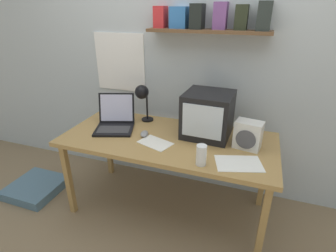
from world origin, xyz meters
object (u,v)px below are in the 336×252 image
object	(u,v)px
corner_desk	(168,144)
laptop	(115,120)
crt_monitor	(208,114)
loose_paper_near_monitor	(239,163)
floor_cushion	(36,187)
juice_glass	(201,156)
desk_lamp	(143,95)
space_heater	(248,135)
computer_mouse	(144,134)
printed_handout	(155,143)

from	to	relation	value
corner_desk	laptop	world-z (taller)	laptop
crt_monitor	loose_paper_near_monitor	world-z (taller)	crt_monitor
corner_desk	loose_paper_near_monitor	distance (m)	0.60
laptop	floor_cushion	size ratio (longest dim) A/B	0.88
juice_glass	floor_cushion	size ratio (longest dim) A/B	0.30
laptop	desk_lamp	bearing A→B (deg)	22.65
crt_monitor	juice_glass	xyz separation A→B (m)	(0.05, -0.45, -0.11)
corner_desk	floor_cushion	distance (m)	1.44
space_heater	computer_mouse	bearing A→B (deg)	-164.56
printed_handout	juice_glass	bearing A→B (deg)	-23.90
crt_monitor	laptop	bearing A→B (deg)	-169.03
space_heater	loose_paper_near_monitor	xyz separation A→B (m)	(-0.03, -0.24, -0.10)
desk_lamp	laptop	bearing A→B (deg)	-128.64
juice_glass	laptop	bearing A→B (deg)	157.92
crt_monitor	juice_glass	distance (m)	0.46
laptop	juice_glass	xyz separation A→B (m)	(0.82, -0.33, -0.00)
laptop	corner_desk	bearing A→B (deg)	-23.42
desk_lamp	space_heater	world-z (taller)	desk_lamp
laptop	space_heater	size ratio (longest dim) A/B	1.98
laptop	floor_cushion	bearing A→B (deg)	178.58
desk_lamp	computer_mouse	size ratio (longest dim) A/B	2.95
corner_desk	space_heater	xyz separation A→B (m)	(0.60, 0.04, 0.16)
corner_desk	desk_lamp	distance (m)	0.48
juice_glass	space_heater	distance (m)	0.43
laptop	juice_glass	distance (m)	0.89
desk_lamp	printed_handout	xyz separation A→B (m)	(0.24, -0.32, -0.25)
laptop	computer_mouse	bearing A→B (deg)	-31.85
loose_paper_near_monitor	space_heater	bearing A→B (deg)	82.75
floor_cushion	space_heater	bearing A→B (deg)	7.57
juice_glass	loose_paper_near_monitor	size ratio (longest dim) A/B	0.41
printed_handout	loose_paper_near_monitor	size ratio (longest dim) A/B	0.83
printed_handout	computer_mouse	bearing A→B (deg)	145.34
floor_cushion	desk_lamp	bearing A→B (deg)	22.85
space_heater	desk_lamp	bearing A→B (deg)	-179.98
space_heater	loose_paper_near_monitor	distance (m)	0.26
corner_desk	floor_cushion	bearing A→B (deg)	-170.67
juice_glass	printed_handout	world-z (taller)	juice_glass
laptop	loose_paper_near_monitor	xyz separation A→B (m)	(1.06, -0.24, -0.06)
desk_lamp	floor_cushion	size ratio (longest dim) A/B	0.75
computer_mouse	laptop	bearing A→B (deg)	166.98
desk_lamp	juice_glass	bearing A→B (deg)	-28.28
laptop	crt_monitor	bearing A→B (deg)	-10.41
loose_paper_near_monitor	juice_glass	bearing A→B (deg)	-159.05
crt_monitor	space_heater	bearing A→B (deg)	-17.13
computer_mouse	juice_glass	bearing A→B (deg)	-26.80
corner_desk	computer_mouse	world-z (taller)	computer_mouse
desk_lamp	printed_handout	bearing A→B (deg)	-43.38
corner_desk	juice_glass	bearing A→B (deg)	-41.54
corner_desk	floor_cushion	xyz separation A→B (m)	(-1.29, -0.21, -0.61)
desk_lamp	loose_paper_near_monitor	bearing A→B (deg)	-15.32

